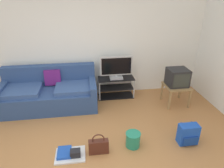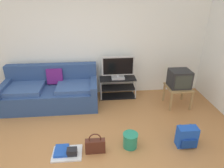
% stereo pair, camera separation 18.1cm
% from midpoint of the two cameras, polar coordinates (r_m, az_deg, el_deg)
% --- Properties ---
extents(ground_plane, '(9.00, 9.80, 0.02)m').
position_cam_midpoint_polar(ground_plane, '(3.33, -9.30, -22.21)').
color(ground_plane, '#B27542').
extents(wall_back, '(9.00, 0.10, 2.70)m').
position_cam_midpoint_polar(wall_back, '(4.85, -10.26, 11.88)').
color(wall_back, white).
rests_on(wall_back, ground_plane).
extents(couch, '(2.10, 0.93, 0.88)m').
position_cam_midpoint_polar(couch, '(4.76, -18.48, -2.47)').
color(couch, navy).
rests_on(couch, ground_plane).
extents(tv_stand, '(0.87, 0.37, 0.50)m').
position_cam_midpoint_polar(tv_stand, '(4.95, 0.08, -0.96)').
color(tv_stand, black).
rests_on(tv_stand, ground_plane).
extents(flat_tv, '(0.77, 0.22, 0.55)m').
position_cam_midpoint_polar(flat_tv, '(4.72, 0.12, 4.65)').
color(flat_tv, '#B2B2B7').
rests_on(flat_tv, tv_stand).
extents(side_table, '(0.53, 0.53, 0.47)m').
position_cam_midpoint_polar(side_table, '(4.77, 16.90, -1.20)').
color(side_table, '#9E7A4C').
rests_on(side_table, ground_plane).
extents(crt_tv, '(0.44, 0.41, 0.39)m').
position_cam_midpoint_polar(crt_tv, '(4.68, 17.22, 1.85)').
color(crt_tv, '#232326').
rests_on(crt_tv, side_table).
extents(backpack, '(0.33, 0.25, 0.37)m').
position_cam_midpoint_polar(backpack, '(3.74, 19.69, -13.47)').
color(backpack, blue).
rests_on(backpack, ground_plane).
extents(handbag, '(0.33, 0.11, 0.38)m').
position_cam_midpoint_polar(handbag, '(3.40, -5.48, -17.33)').
color(handbag, '#4C2319').
rests_on(handbag, ground_plane).
extents(cleaning_bucket, '(0.26, 0.26, 0.26)m').
position_cam_midpoint_polar(cleaning_bucket, '(3.51, 4.52, -15.54)').
color(cleaning_bucket, '#238466').
rests_on(cleaning_bucket, ground_plane).
extents(floor_tray, '(0.48, 0.36, 0.14)m').
position_cam_midpoint_polar(floor_tray, '(3.48, -13.54, -18.97)').
color(floor_tray, silver).
rests_on(floor_tray, ground_plane).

